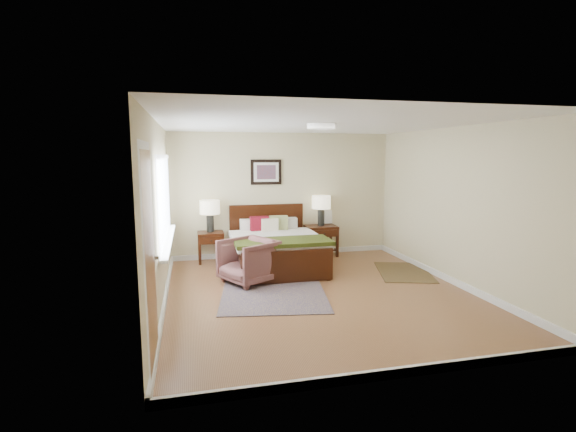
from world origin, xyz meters
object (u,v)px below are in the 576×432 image
at_px(bed, 276,242).
at_px(nightstand_right, 321,238).
at_px(lamp_left, 210,209).
at_px(armchair, 248,261).
at_px(nightstand_left, 211,238).
at_px(lamp_right, 321,204).
at_px(rug_persian, 273,289).

xyz_separation_m(bed, nightstand_right, (1.10, 0.72, -0.11)).
distance_m(lamp_left, armchair, 1.73).
relative_size(nightstand_left, lamp_right, 0.96).
relative_size(lamp_right, rug_persian, 0.28).
bearing_deg(armchair, nightstand_right, 101.00).
bearing_deg(armchair, rug_persian, 5.06).
xyz_separation_m(bed, rug_persian, (-0.29, -1.23, -0.48)).
bearing_deg(bed, armchair, -128.04).
bearing_deg(lamp_right, nightstand_right, -90.00).
height_order(nightstand_right, armchair, armchair).
height_order(nightstand_left, lamp_right, lamp_right).
xyz_separation_m(nightstand_right, lamp_right, (-0.00, 0.01, 0.69)).
height_order(lamp_right, rug_persian, lamp_right).
bearing_deg(rug_persian, lamp_left, 122.56).
relative_size(nightstand_left, lamp_left, 0.96).
relative_size(bed, lamp_right, 3.20).
bearing_deg(nightstand_left, bed, -32.04).
bearing_deg(lamp_left, nightstand_right, -0.32).
distance_m(nightstand_right, lamp_right, 0.69).
relative_size(nightstand_left, armchair, 0.74).
relative_size(lamp_right, armchair, 0.77).
relative_size(nightstand_right, lamp_left, 1.03).
distance_m(nightstand_left, nightstand_right, 2.23).
bearing_deg(bed, nightstand_left, 147.96).
relative_size(bed, armchair, 2.48).
height_order(bed, lamp_left, lamp_left).
height_order(nightstand_left, nightstand_right, nightstand_right).
bearing_deg(nightstand_left, armchair, -70.53).
xyz_separation_m(nightstand_left, lamp_left, (0.00, 0.02, 0.56)).
bearing_deg(armchair, nightstand_left, 169.22).
distance_m(armchair, rug_persian, 0.65).
distance_m(nightstand_right, rug_persian, 2.42).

